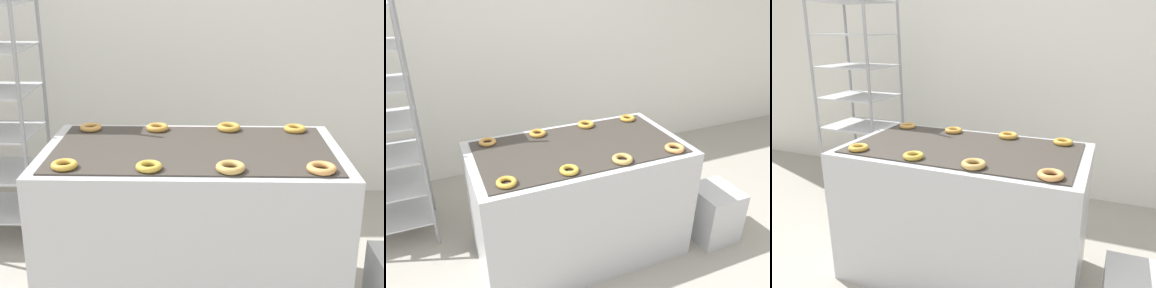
% 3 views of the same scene
% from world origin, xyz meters
% --- Properties ---
extents(wall_back, '(8.00, 0.05, 2.80)m').
position_xyz_m(wall_back, '(0.00, 2.12, 1.40)').
color(wall_back, silver).
rests_on(wall_back, ground_plane).
extents(fryer_machine, '(1.45, 0.80, 0.85)m').
position_xyz_m(fryer_machine, '(0.00, 0.65, 0.42)').
color(fryer_machine, '#B7BABF').
rests_on(fryer_machine, ground_plane).
extents(donut_near_left, '(0.12, 0.12, 0.03)m').
position_xyz_m(donut_near_left, '(-0.55, 0.37, 0.86)').
color(donut_near_left, gold).
rests_on(donut_near_left, fryer_machine).
extents(donut_near_midleft, '(0.12, 0.12, 0.03)m').
position_xyz_m(donut_near_midleft, '(-0.18, 0.36, 0.86)').
color(donut_near_midleft, gold).
rests_on(donut_near_midleft, fryer_machine).
extents(donut_near_midright, '(0.13, 0.13, 0.03)m').
position_xyz_m(donut_near_midright, '(0.17, 0.36, 0.86)').
color(donut_near_midright, tan).
rests_on(donut_near_midright, fryer_machine).
extents(donut_near_right, '(0.13, 0.13, 0.03)m').
position_xyz_m(donut_near_right, '(0.56, 0.36, 0.86)').
color(donut_near_right, tan).
rests_on(donut_near_right, fryer_machine).
extents(donut_far_left, '(0.11, 0.11, 0.03)m').
position_xyz_m(donut_far_left, '(-0.55, 0.93, 0.86)').
color(donut_far_left, '#C28C44').
rests_on(donut_far_left, fryer_machine).
extents(donut_far_midleft, '(0.12, 0.12, 0.03)m').
position_xyz_m(donut_far_midleft, '(-0.19, 0.94, 0.86)').
color(donut_far_midleft, '#BC8735').
rests_on(donut_far_midleft, fryer_machine).
extents(donut_far_midright, '(0.12, 0.12, 0.03)m').
position_xyz_m(donut_far_midright, '(0.19, 0.95, 0.86)').
color(donut_far_midright, gold).
rests_on(donut_far_midright, fryer_machine).
extents(donut_far_right, '(0.12, 0.12, 0.03)m').
position_xyz_m(donut_far_right, '(0.54, 0.94, 0.86)').
color(donut_far_right, gold).
rests_on(donut_far_right, fryer_machine).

